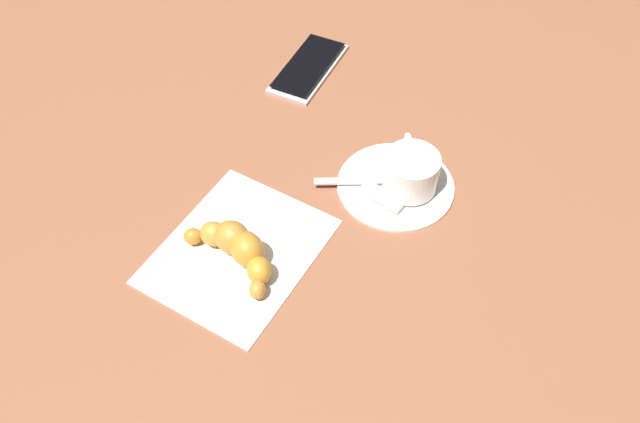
{
  "coord_description": "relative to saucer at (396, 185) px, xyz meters",
  "views": [
    {
      "loc": [
        -0.37,
        -0.31,
        0.61
      ],
      "look_at": [
        0.01,
        0.01,
        0.01
      ],
      "focal_mm": 36.98,
      "sensor_mm": 36.0,
      "label": 1
    }
  ],
  "objects": [
    {
      "name": "cell_phone",
      "position": [
        0.1,
        0.23,
        0.0
      ],
      "size": [
        0.16,
        0.1,
        0.01
      ],
      "color": "#B8B5B9",
      "rests_on": "ground"
    },
    {
      "name": "croissant",
      "position": [
        -0.2,
        0.07,
        0.02
      ],
      "size": [
        0.06,
        0.13,
        0.04
      ],
      "color": "#C57A32",
      "rests_on": "napkin"
    },
    {
      "name": "ground_plane",
      "position": [
        -0.1,
        0.03,
        -0.0
      ],
      "size": [
        1.8,
        1.8,
        0.0
      ],
      "primitive_type": "plane",
      "color": "brown"
    },
    {
      "name": "sugar_packet",
      "position": [
        -0.03,
        -0.0,
        0.01
      ],
      "size": [
        0.02,
        0.06,
        0.01
      ],
      "primitive_type": "cube",
      "rotation": [
        0.0,
        0.0,
        11.04
      ],
      "color": "white",
      "rests_on": "saucer"
    },
    {
      "name": "napkin",
      "position": [
        -0.2,
        0.08,
        -0.0
      ],
      "size": [
        0.22,
        0.19,
        0.0
      ],
      "primitive_type": "cube",
      "rotation": [
        0.0,
        0.0,
        0.16
      ],
      "color": "silver",
      "rests_on": "ground"
    },
    {
      "name": "teaspoon",
      "position": [
        -0.0,
        0.0,
        0.01
      ],
      "size": [
        0.1,
        0.12,
        0.01
      ],
      "color": "silver",
      "rests_on": "saucer"
    },
    {
      "name": "saucer",
      "position": [
        0.0,
        0.0,
        0.0
      ],
      "size": [
        0.14,
        0.14,
        0.01
      ],
      "primitive_type": "cylinder",
      "color": "silver",
      "rests_on": "ground"
    },
    {
      "name": "espresso_cup",
      "position": [
        0.01,
        -0.01,
        0.03
      ],
      "size": [
        0.08,
        0.08,
        0.05
      ],
      "color": "silver",
      "rests_on": "saucer"
    }
  ]
}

